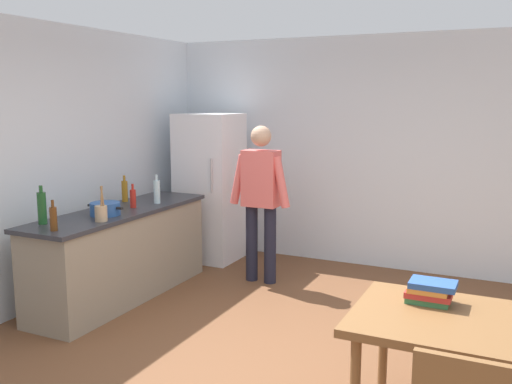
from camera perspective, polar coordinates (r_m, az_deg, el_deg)
The scene contains 15 objects.
ground_plane at distance 4.35m, azimuth 1.57°, elevation -17.69°, with size 14.00×14.00×0.00m, color brown.
wall_back at distance 6.75m, azimuth 12.04°, elevation 3.87°, with size 6.40×0.12×2.70m, color silver.
wall_left at distance 5.63m, azimuth -22.42°, elevation 2.28°, with size 0.12×5.60×2.70m, color silver.
kitchen_counter at distance 5.82m, azimuth -13.46°, elevation -6.07°, with size 0.64×2.20×0.90m.
refrigerator at distance 6.96m, azimuth -4.68°, elevation 0.48°, with size 0.70×0.67×1.80m.
person at distance 6.03m, azimuth 0.49°, elevation -0.14°, with size 0.70×0.22×1.70m.
dining_table at distance 3.50m, azimuth 21.48°, elevation -13.25°, with size 1.40×0.90×0.75m.
cooking_pot at distance 5.47m, azimuth -14.99°, elevation -1.65°, with size 0.40×0.28×0.12m.
utensil_jar at distance 5.21m, azimuth -15.38°, elevation -2.02°, with size 0.11×0.11×0.32m.
bottle_sauce_red at distance 5.77m, azimuth -12.32°, elevation -0.61°, with size 0.06×0.06×0.24m.
bottle_water_clear at distance 5.96m, azimuth -9.98°, elevation 0.06°, with size 0.07×0.07×0.30m.
bottle_oil_amber at distance 6.13m, azimuth -13.12°, elevation 0.12°, with size 0.06×0.06×0.28m.
bottle_beer_brown at distance 4.95m, azimuth -19.79°, elevation -2.51°, with size 0.06×0.06×0.26m.
bottle_wine_green at distance 5.24m, azimuth -20.80°, elevation -1.48°, with size 0.08×0.08×0.34m.
book_stack at distance 3.64m, azimuth 17.15°, elevation -9.59°, with size 0.29×0.20×0.14m.
Camera 1 is at (1.56, -3.54, 1.99)m, focal length 39.60 mm.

